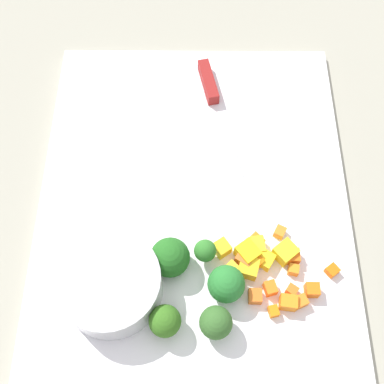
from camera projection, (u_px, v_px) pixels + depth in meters
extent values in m
plane|color=#9F9B89|center=(192.00, 200.00, 0.59)|extent=(4.00, 4.00, 0.00)
cube|color=white|center=(192.00, 198.00, 0.59)|extent=(0.46, 0.37, 0.01)
cylinder|color=silver|center=(109.00, 284.00, 0.51)|extent=(0.11, 0.11, 0.04)
cube|color=silver|center=(243.00, 208.00, 0.57)|extent=(0.16, 0.05, 0.00)
cube|color=maroon|center=(207.00, 82.00, 0.65)|extent=(0.07, 0.03, 0.02)
cube|color=orange|center=(286.00, 303.00, 0.51)|extent=(0.02, 0.02, 0.02)
cube|color=orange|center=(310.00, 290.00, 0.52)|extent=(0.01, 0.01, 0.02)
cube|color=orange|center=(268.00, 288.00, 0.52)|extent=(0.02, 0.02, 0.01)
cube|color=orange|center=(243.00, 259.00, 0.54)|extent=(0.02, 0.02, 0.02)
cube|color=orange|center=(290.00, 290.00, 0.52)|extent=(0.01, 0.02, 0.01)
cube|color=orange|center=(290.00, 256.00, 0.54)|extent=(0.02, 0.02, 0.01)
cube|color=orange|center=(299.00, 301.00, 0.52)|extent=(0.02, 0.02, 0.01)
cube|color=orange|center=(253.00, 262.00, 0.53)|extent=(0.02, 0.02, 0.02)
cube|color=orange|center=(278.00, 232.00, 0.55)|extent=(0.02, 0.02, 0.01)
cube|color=orange|center=(292.00, 270.00, 0.53)|extent=(0.01, 0.01, 0.01)
cube|color=orange|center=(272.00, 311.00, 0.51)|extent=(0.01, 0.01, 0.01)
cube|color=orange|center=(255.00, 241.00, 0.55)|extent=(0.02, 0.02, 0.01)
cube|color=orange|center=(253.00, 296.00, 0.52)|extent=(0.01, 0.01, 0.01)
cube|color=orange|center=(330.00, 271.00, 0.53)|extent=(0.02, 0.02, 0.01)
cube|color=yellow|center=(256.00, 246.00, 0.54)|extent=(0.02, 0.02, 0.02)
cube|color=yellow|center=(220.00, 248.00, 0.54)|extent=(0.02, 0.02, 0.02)
cube|color=yellow|center=(230.00, 271.00, 0.53)|extent=(0.02, 0.02, 0.01)
cube|color=yellow|center=(246.00, 253.00, 0.54)|extent=(0.03, 0.03, 0.02)
cube|color=yellow|center=(264.00, 260.00, 0.54)|extent=(0.02, 0.02, 0.01)
cube|color=yellow|center=(284.00, 252.00, 0.54)|extent=(0.03, 0.03, 0.02)
cube|color=yellow|center=(247.00, 268.00, 0.53)|extent=(0.03, 0.03, 0.02)
cylinder|color=#8EB267|center=(164.00, 324.00, 0.51)|extent=(0.01, 0.01, 0.01)
sphere|color=#356A1D|center=(163.00, 321.00, 0.49)|extent=(0.03, 0.03, 0.03)
cylinder|color=#90BA66|center=(169.00, 262.00, 0.54)|extent=(0.02, 0.02, 0.01)
sphere|color=#23651F|center=(168.00, 257.00, 0.52)|extent=(0.04, 0.04, 0.04)
cylinder|color=#98B366|center=(213.00, 326.00, 0.51)|extent=(0.01, 0.01, 0.01)
sphere|color=#356329|center=(214.00, 323.00, 0.49)|extent=(0.03, 0.03, 0.03)
cylinder|color=#89BA6C|center=(203.00, 255.00, 0.54)|extent=(0.01, 0.01, 0.02)
sphere|color=#2F7528|center=(203.00, 251.00, 0.53)|extent=(0.02, 0.02, 0.02)
cylinder|color=#98BD69|center=(224.00, 288.00, 0.52)|extent=(0.01, 0.01, 0.01)
sphere|color=#28782F|center=(224.00, 284.00, 0.51)|extent=(0.04, 0.04, 0.04)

